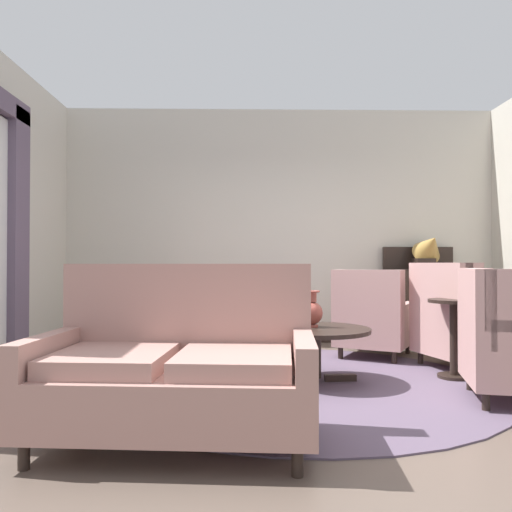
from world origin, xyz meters
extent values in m
plane|color=brown|center=(0.00, 0.00, 0.00)|extent=(8.02, 8.02, 0.00)
cube|color=beige|center=(0.00, 2.62, 1.55)|extent=(5.89, 0.08, 3.09)
cube|color=black|center=(0.00, 2.56, 0.06)|extent=(5.73, 0.03, 0.12)
cylinder|color=#5B4C60|center=(0.00, 0.30, 0.01)|extent=(3.43, 3.43, 0.01)
cube|color=#605166|center=(-2.74, 0.99, 1.39)|extent=(0.10, 0.32, 2.42)
cylinder|color=black|center=(0.14, 0.32, 0.46)|extent=(0.96, 0.96, 0.04)
cylinder|color=black|center=(0.14, 0.32, 0.24)|extent=(0.10, 0.10, 0.40)
cube|color=black|center=(0.36, 0.34, 0.04)|extent=(0.28, 0.08, 0.07)
cube|color=black|center=(0.04, 0.51, 0.04)|extent=(0.19, 0.27, 0.07)
cube|color=black|center=(0.04, 0.13, 0.04)|extent=(0.18, 0.28, 0.07)
cylinder|color=brown|center=(0.12, 0.38, 0.49)|extent=(0.10, 0.10, 0.02)
ellipsoid|color=brown|center=(0.12, 0.38, 0.60)|extent=(0.18, 0.18, 0.20)
cylinder|color=brown|center=(0.12, 0.38, 0.75)|extent=(0.08, 0.08, 0.09)
torus|color=brown|center=(0.12, 0.38, 0.79)|extent=(0.13, 0.13, 0.02)
cube|color=tan|center=(-0.87, -1.19, 0.29)|extent=(1.65, 1.01, 0.31)
cube|color=tan|center=(-0.84, -0.82, 0.74)|extent=(1.59, 0.27, 0.60)
cube|color=tan|center=(-1.22, -1.20, 0.50)|extent=(0.69, 0.73, 0.10)
cube|color=tan|center=(-0.53, -1.26, 0.50)|extent=(0.69, 0.73, 0.10)
cube|color=tan|center=(-1.61, -1.18, 0.54)|extent=(0.17, 0.79, 0.19)
cube|color=tan|center=(-0.14, -1.30, 0.54)|extent=(0.17, 0.79, 0.19)
cylinder|color=black|center=(-1.59, -1.50, 0.07)|extent=(0.06, 0.06, 0.14)
cylinder|color=black|center=(-0.21, -1.61, 0.07)|extent=(0.06, 0.06, 0.14)
cylinder|color=black|center=(-1.53, -0.77, 0.07)|extent=(0.06, 0.06, 0.14)
cylinder|color=black|center=(-0.15, -0.88, 0.07)|extent=(0.06, 0.06, 0.14)
cube|color=tan|center=(-0.89, 1.45, 0.28)|extent=(1.09, 1.09, 0.27)
cube|color=tan|center=(-0.67, 1.21, 0.71)|extent=(0.64, 0.62, 0.60)
cube|color=tan|center=(-0.49, 1.50, 0.79)|extent=(0.21, 0.21, 0.46)
cube|color=tan|center=(-0.97, 1.05, 0.79)|extent=(0.21, 0.21, 0.46)
cube|color=tan|center=(-0.68, 1.71, 0.53)|extent=(0.54, 0.56, 0.24)
cube|color=tan|center=(-1.16, 1.26, 0.53)|extent=(0.54, 0.56, 0.24)
cylinder|color=black|center=(-0.89, 1.88, 0.07)|extent=(0.06, 0.06, 0.14)
cylinder|color=black|center=(-1.32, 1.47, 0.07)|extent=(0.06, 0.06, 0.14)
cylinder|color=black|center=(-0.46, 1.42, 0.07)|extent=(0.06, 0.06, 0.14)
cylinder|color=black|center=(-0.89, 1.01, 0.07)|extent=(0.06, 0.06, 0.14)
cube|color=tan|center=(0.99, 1.56, 0.28)|extent=(1.07, 1.12, 0.28)
cube|color=tan|center=(0.81, 1.24, 0.70)|extent=(0.71, 0.48, 0.56)
cube|color=tan|center=(1.13, 1.16, 0.76)|extent=(0.18, 0.22, 0.43)
cube|color=tan|center=(0.58, 1.47, 0.76)|extent=(0.18, 0.22, 0.43)
cube|color=tan|center=(1.29, 1.45, 0.51)|extent=(0.46, 0.73, 0.19)
cube|color=tan|center=(0.73, 1.76, 0.51)|extent=(0.46, 0.73, 0.19)
cylinder|color=black|center=(1.41, 1.73, 0.07)|extent=(0.06, 0.06, 0.14)
cylinder|color=black|center=(0.91, 2.01, 0.07)|extent=(0.06, 0.06, 0.14)
cylinder|color=black|center=(1.07, 1.11, 0.07)|extent=(0.06, 0.06, 0.14)
cylinder|color=black|center=(0.57, 1.38, 0.07)|extent=(0.06, 0.06, 0.14)
cube|color=tan|center=(1.79, 0.88, 0.27)|extent=(1.09, 1.01, 0.27)
cube|color=tan|center=(1.41, 0.78, 0.73)|extent=(0.34, 0.81, 0.64)
cube|color=tan|center=(1.59, 0.46, 0.81)|extent=(0.22, 0.15, 0.49)
cube|color=tan|center=(1.41, 1.14, 0.81)|extent=(0.22, 0.15, 0.49)
cube|color=tan|center=(1.92, 0.55, 0.50)|extent=(0.81, 0.31, 0.18)
cube|color=tan|center=(1.74, 1.23, 0.50)|extent=(0.81, 0.31, 0.18)
cylinder|color=black|center=(2.07, 1.29, 0.07)|extent=(0.06, 0.06, 0.14)
cylinder|color=black|center=(1.50, 0.47, 0.07)|extent=(0.06, 0.06, 0.14)
cylinder|color=black|center=(1.34, 1.09, 0.07)|extent=(0.06, 0.06, 0.14)
cube|color=tan|center=(1.29, -0.27, 0.72)|extent=(0.32, 0.76, 0.57)
cube|color=tan|center=(1.30, -0.61, 0.79)|extent=(0.22, 0.15, 0.43)
cube|color=tan|center=(1.45, 0.02, 0.79)|extent=(0.22, 0.15, 0.43)
cylinder|color=black|center=(1.22, -0.56, 0.07)|extent=(0.06, 0.06, 0.14)
cylinder|color=black|center=(1.37, 0.01, 0.07)|extent=(0.06, 0.06, 0.14)
cylinder|color=black|center=(1.41, 0.44, 0.70)|extent=(0.44, 0.44, 0.03)
cylinder|color=black|center=(1.41, 0.44, 0.34)|extent=(0.07, 0.07, 0.69)
cylinder|color=black|center=(1.41, 0.44, 0.02)|extent=(0.29, 0.29, 0.04)
cube|color=black|center=(1.80, 2.32, 0.53)|extent=(0.92, 0.43, 0.87)
cube|color=black|center=(1.80, 2.51, 1.12)|extent=(0.92, 0.04, 0.29)
cube|color=black|center=(1.39, 2.15, 0.05)|extent=(0.06, 0.06, 0.10)
cube|color=black|center=(2.21, 2.15, 0.05)|extent=(0.06, 0.06, 0.10)
cube|color=black|center=(1.39, 2.48, 0.05)|extent=(0.06, 0.06, 0.10)
cube|color=black|center=(2.21, 2.48, 0.05)|extent=(0.06, 0.06, 0.10)
cube|color=black|center=(1.80, 2.30, 1.04)|extent=(0.24, 0.24, 0.14)
cone|color=#B28942|center=(1.86, 2.22, 1.27)|extent=(0.39, 0.50, 0.48)
camera|label=1|loc=(-0.47, -4.09, 1.04)|focal=35.41mm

